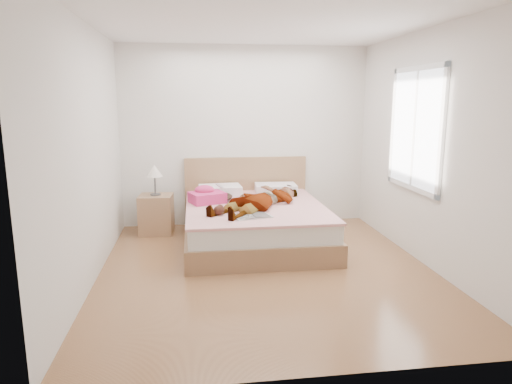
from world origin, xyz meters
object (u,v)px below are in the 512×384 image
Objects in this scene: woman at (261,196)px; phone at (220,186)px; bed at (254,221)px; magazine at (252,216)px; nightstand at (156,211)px; plush_toy at (219,210)px; coffee_mug at (253,204)px; towel at (207,196)px.

phone is (-0.50, 0.40, 0.08)m from woman.
magazine is at bearing -99.72° from bed.
phone is at bearing -16.92° from nightstand.
phone is at bearing 108.25° from magazine.
nightstand reaches higher than plush_toy.
bed reaches higher than coffee_mug.
phone is at bearing -176.82° from woman.
plush_toy is 0.22× the size of nightstand.
plush_toy is (-0.37, 0.14, 0.05)m from magazine.
woman is 0.59m from magazine.
phone reaches higher than magazine.
towel is (-0.61, 0.15, 0.33)m from bed.
plush_toy is (-0.48, -0.52, 0.29)m from bed.
plush_toy is (0.12, -0.67, -0.03)m from towel.
towel is 0.54× the size of nightstand.
nightstand reaches higher than phone.
nightstand is at bearing 114.92° from phone.
nightstand reaches higher than woman.
woman is 1.55m from nightstand.
bed reaches higher than magazine.
magazine is 2.28× the size of plush_toy.
coffee_mug is (-0.05, -0.24, 0.28)m from bed.
woman is 0.38m from bed.
coffee_mug is at bearing -32.23° from nightstand.
magazine is 0.40m from plush_toy.
nightstand is (-1.37, 0.66, -0.31)m from woman.
towel is at bearing -159.47° from woman.
phone is at bearing 86.06° from plush_toy.
towel reaches higher than phone.
woman is at bearing -86.82° from phone.
towel is 1.08× the size of magazine.
phone is 0.82m from plush_toy.
nightstand is at bearing -164.05° from woman.
towel is 0.96m from magazine.
plush_toy reaches higher than coffee_mug.
nightstand reaches higher than magazine.
woman is at bearing 36.16° from plush_toy.
coffee_mug is (0.38, -0.52, -0.15)m from phone.
magazine is at bearing -119.91° from phone.
woman is 1.76× the size of nightstand.
towel is at bearing -30.10° from nightstand.
bed reaches higher than phone.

